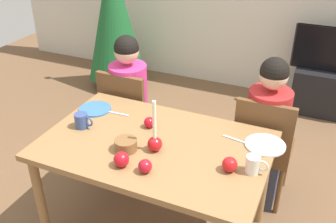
% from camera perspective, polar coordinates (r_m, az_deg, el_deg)
% --- Properties ---
extents(dining_table, '(1.40, 0.90, 0.75)m').
position_cam_1_polar(dining_table, '(2.43, -1.91, -6.32)').
color(dining_table, olive).
rests_on(dining_table, ground).
extents(chair_left, '(0.40, 0.40, 0.90)m').
position_cam_1_polar(chair_left, '(3.18, -5.95, -0.36)').
color(chair_left, brown).
rests_on(chair_left, ground).
extents(chair_right, '(0.40, 0.40, 0.90)m').
position_cam_1_polar(chair_right, '(2.87, 13.94, -4.83)').
color(chair_right, brown).
rests_on(chair_right, ground).
extents(person_left_child, '(0.30, 0.30, 1.17)m').
position_cam_1_polar(person_left_child, '(3.17, -5.72, 0.81)').
color(person_left_child, '#33384C').
rests_on(person_left_child, ground).
extents(person_right_child, '(0.30, 0.30, 1.17)m').
position_cam_1_polar(person_right_child, '(2.86, 14.20, -3.53)').
color(person_right_child, '#33384C').
rests_on(person_right_child, ground).
extents(tv_stand, '(0.64, 0.40, 0.48)m').
position_cam_1_polar(tv_stand, '(4.47, 22.14, 2.82)').
color(tv_stand, black).
rests_on(tv_stand, ground).
extents(tv, '(0.79, 0.05, 0.46)m').
position_cam_1_polar(tv, '(4.29, 23.32, 8.42)').
color(tv, black).
rests_on(tv, tv_stand).
extents(christmas_tree, '(0.68, 0.68, 1.67)m').
position_cam_1_polar(christmas_tree, '(4.58, -8.03, 13.79)').
color(christmas_tree, brown).
rests_on(christmas_tree, ground).
extents(candle_centerpiece, '(0.09, 0.09, 0.33)m').
position_cam_1_polar(candle_centerpiece, '(2.28, -1.98, -4.35)').
color(candle_centerpiece, red).
rests_on(candle_centerpiece, dining_table).
extents(plate_left, '(0.23, 0.23, 0.01)m').
position_cam_1_polar(plate_left, '(2.78, -10.80, 0.38)').
color(plate_left, teal).
rests_on(plate_left, dining_table).
extents(plate_right, '(0.25, 0.25, 0.01)m').
position_cam_1_polar(plate_right, '(2.42, 14.24, -4.83)').
color(plate_right, white).
rests_on(plate_right, dining_table).
extents(mug_left, '(0.13, 0.09, 0.10)m').
position_cam_1_polar(mug_left, '(2.57, -12.68, -1.34)').
color(mug_left, '#33477F').
rests_on(mug_left, dining_table).
extents(mug_right, '(0.13, 0.08, 0.10)m').
position_cam_1_polar(mug_right, '(2.17, 12.58, -7.71)').
color(mug_right, silver).
rests_on(mug_right, dining_table).
extents(fork_left, '(0.18, 0.02, 0.01)m').
position_cam_1_polar(fork_left, '(2.71, -7.63, -0.28)').
color(fork_left, silver).
rests_on(fork_left, dining_table).
extents(fork_right, '(0.18, 0.05, 0.01)m').
position_cam_1_polar(fork_right, '(2.44, 10.09, -4.17)').
color(fork_right, silver).
rests_on(fork_right, dining_table).
extents(bowl_walnuts, '(0.14, 0.14, 0.07)m').
position_cam_1_polar(bowl_walnuts, '(2.32, -6.29, -4.93)').
color(bowl_walnuts, brown).
rests_on(bowl_walnuts, dining_table).
extents(apple_near_candle, '(0.09, 0.09, 0.09)m').
position_cam_1_polar(apple_near_candle, '(2.18, -6.94, -7.08)').
color(apple_near_candle, red).
rests_on(apple_near_candle, dining_table).
extents(apple_by_left_plate, '(0.09, 0.09, 0.09)m').
position_cam_1_polar(apple_by_left_plate, '(2.16, 9.15, -7.77)').
color(apple_by_left_plate, red).
rests_on(apple_by_left_plate, dining_table).
extents(apple_by_right_mug, '(0.07, 0.07, 0.07)m').
position_cam_1_polar(apple_by_right_mug, '(2.52, -2.78, -1.63)').
color(apple_by_right_mug, red).
rests_on(apple_by_right_mug, dining_table).
extents(apple_far_edge, '(0.08, 0.08, 0.08)m').
position_cam_1_polar(apple_far_edge, '(2.13, -3.42, -8.11)').
color(apple_far_edge, '#B01321').
rests_on(apple_far_edge, dining_table).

